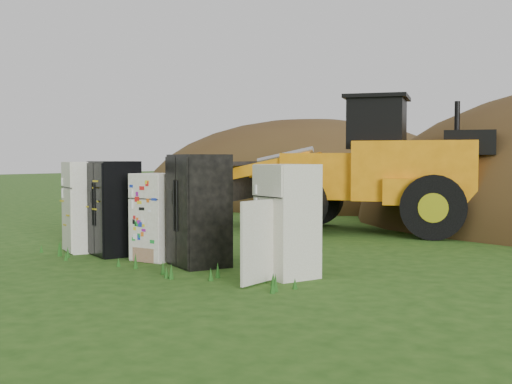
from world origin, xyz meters
TOP-DOWN VIEW (x-y plane):
  - ground at (0.00, 0.00)m, footprint 120.00×120.00m
  - fridge_leftmost at (-2.46, 0.01)m, footprint 1.03×1.02m
  - fridge_black_side at (-1.64, -0.00)m, footprint 1.14×1.03m
  - fridge_sticker at (-0.55, 0.02)m, footprint 0.75×0.70m
  - fridge_dark_mid at (0.49, 0.02)m, footprint 1.23×1.14m
  - fridge_open_door at (2.31, 0.01)m, footprint 1.01×0.97m
  - wheel_loader at (-0.07, 6.24)m, footprint 7.60×4.95m
  - dirt_mound_left at (-6.41, 14.66)m, footprint 15.30×11.48m

SIDE VIEW (x-z plane):
  - ground at x=0.00m, z-range 0.00..0.00m
  - dirt_mound_left at x=-6.41m, z-range -3.50..3.50m
  - fridge_sticker at x=-0.55m, z-range 0.00..1.58m
  - fridge_open_door at x=2.31m, z-range 0.00..1.76m
  - fridge_leftmost at x=-2.46m, z-range 0.00..1.79m
  - fridge_black_side at x=-1.64m, z-range 0.00..1.80m
  - fridge_dark_mid at x=0.49m, z-range 0.00..1.92m
  - wheel_loader at x=-0.07m, z-range 0.00..3.42m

